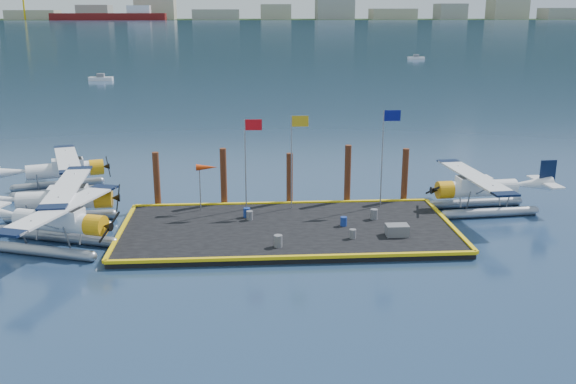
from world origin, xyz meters
name	(u,v)px	position (x,y,z in m)	size (l,w,h in m)	color
ground	(288,233)	(0.00, 0.00, 0.00)	(4000.00, 4000.00, 0.00)	navy
dock	(288,230)	(0.00, 0.00, 0.20)	(20.00, 10.00, 0.40)	black
dock_bumpers	(288,225)	(0.00, 0.00, 0.49)	(20.25, 10.25, 0.18)	yellow
far_backdrop	(333,11)	(239.91, 1737.52, 9.45)	(3050.00, 2050.00, 810.00)	black
seaplane_a	(58,225)	(-13.13, -1.92, 1.51)	(9.05, 9.63, 3.46)	gray
seaplane_b	(62,203)	(-13.97, 2.21, 1.56)	(9.17, 10.11, 3.58)	gray
seaplane_c	(63,172)	(-16.09, 10.41, 1.50)	(8.99, 9.63, 3.44)	gray
seaplane_d	(479,191)	(13.05, 3.33, 1.49)	(8.77, 9.67, 3.43)	gray
drum_0	(247,213)	(-2.48, 2.08, 0.71)	(0.43, 0.43, 0.61)	navy
drum_1	(353,234)	(3.61, -2.30, 0.67)	(0.39, 0.39, 0.55)	slate
drum_2	(344,221)	(3.43, -0.03, 0.68)	(0.40, 0.40, 0.57)	navy
drum_3	(278,241)	(-0.77, -3.35, 0.74)	(0.48, 0.48, 0.68)	slate
drum_4	(374,214)	(5.54, 1.14, 0.72)	(0.46, 0.46, 0.65)	slate
drum_5	(250,215)	(-2.30, 1.53, 0.69)	(0.41, 0.41, 0.58)	slate
crate	(397,230)	(6.29, -1.97, 0.73)	(1.31, 0.87, 0.65)	slate
flagpole_red	(248,150)	(-2.29, 3.80, 4.40)	(1.14, 0.08, 6.00)	gray
flagpole_yellow	(295,148)	(0.70, 3.80, 4.51)	(1.14, 0.08, 6.20)	gray
flagpole_blue	(386,144)	(6.70, 3.80, 4.69)	(1.14, 0.08, 6.50)	gray
windsock	(207,168)	(-5.03, 3.80, 3.23)	(1.40, 0.44, 3.12)	gray
piling_0	(157,181)	(-8.50, 5.40, 2.00)	(0.44, 0.44, 4.00)	#4A2515
piling_1	(224,179)	(-4.00, 5.40, 2.10)	(0.44, 0.44, 4.20)	#4A2515
piling_2	(290,180)	(0.50, 5.40, 1.90)	(0.44, 0.44, 3.80)	#4A2515
piling_3	(348,176)	(4.50, 5.40, 2.15)	(0.44, 0.44, 4.30)	#4A2515
piling_4	(405,177)	(8.50, 5.40, 2.00)	(0.44, 0.44, 4.00)	#4A2515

